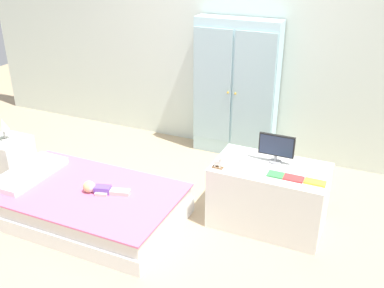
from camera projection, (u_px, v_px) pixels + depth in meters
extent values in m
cube|color=tan|center=(168.00, 219.00, 3.76)|extent=(10.00, 10.00, 0.02)
cube|color=silver|center=(235.00, 25.00, 4.48)|extent=(6.40, 0.05, 2.70)
cube|color=white|center=(87.00, 210.00, 3.74)|extent=(1.58, 0.94, 0.14)
cube|color=silver|center=(86.00, 197.00, 3.68)|extent=(1.54, 0.90, 0.12)
cube|color=pink|center=(85.00, 191.00, 3.66)|extent=(1.57, 0.93, 0.02)
cube|color=white|center=(29.00, 173.00, 3.86)|extent=(0.32, 0.67, 0.06)
cube|color=#6B4CB2|center=(103.00, 190.00, 3.60)|extent=(0.15, 0.11, 0.06)
cube|color=beige|center=(121.00, 191.00, 3.60)|extent=(0.16, 0.08, 0.04)
cube|color=beige|center=(119.00, 193.00, 3.57)|extent=(0.16, 0.08, 0.04)
cube|color=beige|center=(105.00, 188.00, 3.66)|extent=(0.10, 0.05, 0.03)
cube|color=beige|center=(101.00, 195.00, 3.56)|extent=(0.10, 0.05, 0.03)
sphere|color=beige|center=(90.00, 187.00, 3.61)|extent=(0.09, 0.09, 0.09)
sphere|color=#E0C67F|center=(89.00, 187.00, 3.61)|extent=(0.10, 0.10, 0.10)
cube|color=white|center=(9.00, 159.00, 4.27)|extent=(0.36, 0.36, 0.43)
cylinder|color=#B7B2AD|center=(5.00, 139.00, 4.17)|extent=(0.09, 0.09, 0.01)
cylinder|color=#B7B2AD|center=(4.00, 134.00, 4.15)|extent=(0.02, 0.02, 0.09)
cone|color=#A8D699|center=(2.00, 124.00, 4.11)|extent=(0.12, 0.12, 0.11)
cube|color=silver|center=(236.00, 89.00, 4.59)|extent=(0.87, 0.20, 1.45)
cube|color=#9DC0C9|center=(212.00, 86.00, 4.57)|extent=(0.41, 0.02, 1.19)
cube|color=#9DC0C9|center=(253.00, 92.00, 4.40)|extent=(0.41, 0.02, 1.19)
sphere|color=gold|center=(228.00, 93.00, 4.50)|extent=(0.02, 0.02, 0.02)
sphere|color=gold|center=(235.00, 94.00, 4.47)|extent=(0.02, 0.02, 0.02)
cube|color=silver|center=(269.00, 196.00, 3.58)|extent=(0.90, 0.53, 0.53)
cylinder|color=#99999E|center=(275.00, 161.00, 3.54)|extent=(0.10, 0.10, 0.01)
cylinder|color=#99999E|center=(275.00, 158.00, 3.52)|extent=(0.02, 0.02, 0.05)
cube|color=black|center=(277.00, 145.00, 3.48)|extent=(0.28, 0.02, 0.18)
cube|color=#28334C|center=(276.00, 146.00, 3.46)|extent=(0.26, 0.01, 0.16)
cube|color=#8E6642|center=(218.00, 167.00, 3.46)|extent=(0.09, 0.01, 0.01)
cube|color=#8E6642|center=(217.00, 168.00, 3.43)|extent=(0.09, 0.01, 0.01)
cube|color=white|center=(218.00, 162.00, 3.43)|extent=(0.06, 0.03, 0.03)
cylinder|color=white|center=(221.00, 166.00, 3.44)|extent=(0.01, 0.01, 0.02)
cylinder|color=white|center=(220.00, 167.00, 3.42)|extent=(0.01, 0.01, 0.02)
cylinder|color=white|center=(216.00, 165.00, 3.45)|extent=(0.01, 0.01, 0.02)
cylinder|color=white|center=(215.00, 165.00, 3.44)|extent=(0.01, 0.01, 0.02)
cylinder|color=white|center=(221.00, 160.00, 3.41)|extent=(0.02, 0.02, 0.02)
sphere|color=white|center=(221.00, 158.00, 3.40)|extent=(0.03, 0.03, 0.03)
cube|color=#429E51|center=(276.00, 175.00, 3.34)|extent=(0.12, 0.09, 0.01)
cube|color=#CC3838|center=(293.00, 178.00, 3.29)|extent=(0.15, 0.09, 0.01)
cube|color=gold|center=(315.00, 182.00, 3.23)|extent=(0.16, 0.08, 0.02)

